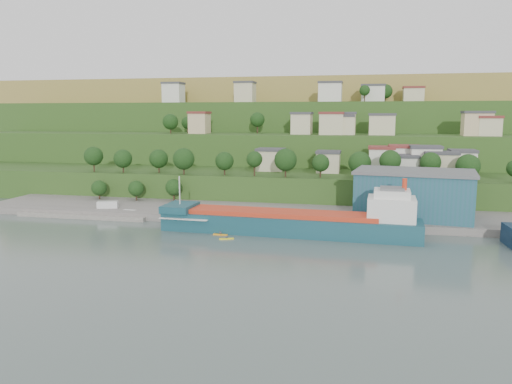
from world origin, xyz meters
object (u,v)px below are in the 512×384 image
(kayak_orange, at_px, (220,234))
(warehouse, at_px, (414,193))
(caravan, at_px, (108,206))
(cargo_ship_near, at_px, (296,224))

(kayak_orange, bearing_deg, warehouse, 29.70)
(caravan, relative_size, kayak_orange, 1.62)
(caravan, bearing_deg, kayak_orange, -40.77)
(warehouse, xyz_separation_m, caravan, (-88.04, -6.07, -5.84))
(caravan, distance_m, kayak_orange, 43.94)
(caravan, bearing_deg, warehouse, -13.21)
(cargo_ship_near, bearing_deg, kayak_orange, -162.36)
(cargo_ship_near, xyz_separation_m, kayak_orange, (-18.32, -5.09, -2.38))
(cargo_ship_near, distance_m, caravan, 59.84)
(cargo_ship_near, xyz_separation_m, caravan, (-58.52, 12.48, -0.06))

